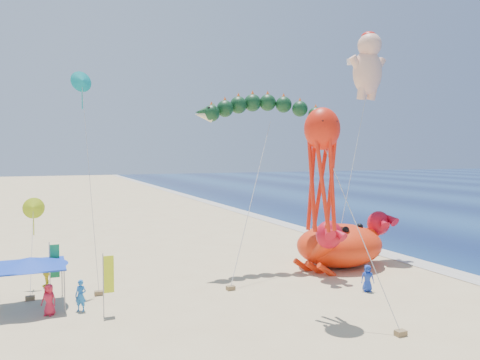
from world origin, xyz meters
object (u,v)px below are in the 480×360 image
at_px(dragon_kite, 268,115).
at_px(cherub_kite, 368,64).
at_px(crab_inflatable, 341,244).
at_px(canopy_blue, 30,262).
at_px(octopus_kite, 322,160).

distance_m(dragon_kite, cherub_kite, 10.52).
relative_size(crab_inflatable, canopy_blue, 2.28).
bearing_deg(dragon_kite, canopy_blue, -168.98).
relative_size(cherub_kite, canopy_blue, 4.68).
bearing_deg(crab_inflatable, cherub_kite, 33.39).
xyz_separation_m(crab_inflatable, dragon_kite, (-4.88, 2.01, 9.27)).
relative_size(crab_inflatable, cherub_kite, 0.49).
distance_m(crab_inflatable, octopus_kite, 12.25).
xyz_separation_m(crab_inflatable, octopus_kite, (-6.86, -8.02, 6.21)).
bearing_deg(canopy_blue, dragon_kite, 11.02).
height_order(crab_inflatable, dragon_kite, dragon_kite).
bearing_deg(crab_inflatable, dragon_kite, 157.60).
relative_size(octopus_kite, canopy_blue, 2.73).
bearing_deg(dragon_kite, cherub_kite, 6.12).
bearing_deg(cherub_kite, canopy_blue, -170.81).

